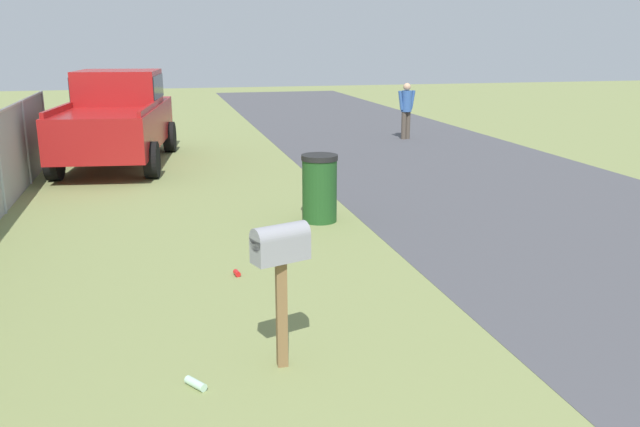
# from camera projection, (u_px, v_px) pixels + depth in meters

# --- Properties ---
(mailbox) EXTENTS (0.35, 0.52, 1.29)m
(mailbox) POSITION_uv_depth(u_px,v_px,m) (281.00, 254.00, 5.52)
(mailbox) COLOR brown
(mailbox) RESTS_ON ground
(pickup_truck) EXTENTS (5.24, 2.71, 2.09)m
(pickup_truck) POSITION_uv_depth(u_px,v_px,m) (117.00, 115.00, 14.94)
(pickup_truck) COLOR maroon
(pickup_truck) RESTS_ON ground
(trash_bin) EXTENTS (0.57, 0.57, 1.06)m
(trash_bin) POSITION_uv_depth(u_px,v_px,m) (320.00, 188.00, 10.23)
(trash_bin) COLOR #1E4C1E
(trash_bin) RESTS_ON ground
(pedestrian) EXTENTS (0.30, 0.55, 1.59)m
(pedestrian) POSITION_uv_depth(u_px,v_px,m) (406.00, 107.00, 18.65)
(pedestrian) COLOR #4C4238
(pedestrian) RESTS_ON ground
(litter_bottle_midfield_a) EXTENTS (0.22, 0.18, 0.07)m
(litter_bottle_midfield_a) POSITION_uv_depth(u_px,v_px,m) (196.00, 384.00, 5.41)
(litter_bottle_midfield_a) COLOR #B2D8BF
(litter_bottle_midfield_a) RESTS_ON ground
(litter_can_midfield_b) EXTENTS (0.13, 0.08, 0.07)m
(litter_can_midfield_b) POSITION_uv_depth(u_px,v_px,m) (237.00, 273.00, 7.96)
(litter_can_midfield_b) COLOR red
(litter_can_midfield_b) RESTS_ON ground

